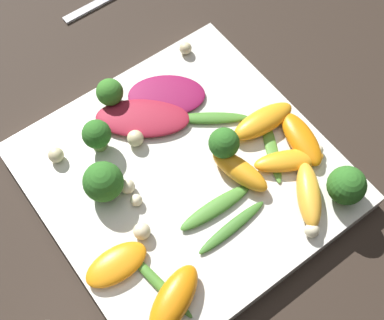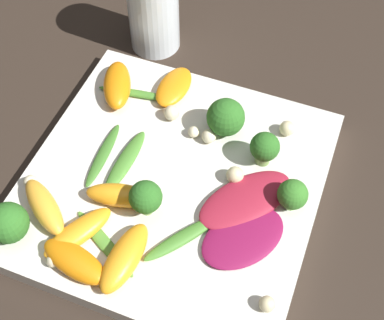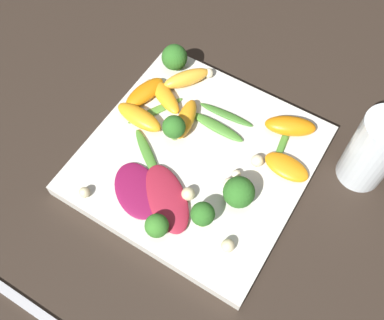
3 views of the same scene
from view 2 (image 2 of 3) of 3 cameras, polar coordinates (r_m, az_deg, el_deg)
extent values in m
plane|color=#2D231C|center=(0.56, -2.00, -3.21)|extent=(2.40, 2.40, 0.00)
cube|color=silver|center=(0.55, -2.04, -2.63)|extent=(0.29, 0.29, 0.02)
cylinder|color=white|center=(0.67, -4.17, 16.12)|extent=(0.06, 0.06, 0.12)
ellipsoid|color=maroon|center=(0.53, 5.81, -4.05)|extent=(0.10, 0.11, 0.01)
ellipsoid|color=maroon|center=(0.51, 5.45, -8.18)|extent=(0.10, 0.10, 0.01)
ellipsoid|color=orange|center=(0.61, -8.00, 7.93)|extent=(0.06, 0.08, 0.02)
ellipsoid|color=orange|center=(0.50, -12.41, -10.51)|extent=(0.07, 0.04, 0.02)
ellipsoid|color=#FCAD33|center=(0.53, -15.47, -4.82)|extent=(0.07, 0.06, 0.02)
ellipsoid|color=orange|center=(0.49, -7.23, -10.31)|extent=(0.03, 0.08, 0.02)
ellipsoid|color=orange|center=(0.61, -1.94, 7.82)|extent=(0.04, 0.06, 0.01)
ellipsoid|color=orange|center=(0.52, -7.65, -3.76)|extent=(0.07, 0.04, 0.02)
ellipsoid|color=orange|center=(0.51, -12.06, -7.56)|extent=(0.06, 0.08, 0.02)
cylinder|color=#7A9E51|center=(0.53, -18.58, -7.21)|extent=(0.01, 0.01, 0.01)
sphere|color=#2D6B23|center=(0.52, -19.06, -6.36)|extent=(0.04, 0.04, 0.04)
cylinder|color=#7A9E51|center=(0.55, 7.59, 0.41)|extent=(0.02, 0.02, 0.02)
sphere|color=#2D6B23|center=(0.54, 7.78, 1.42)|extent=(0.03, 0.03, 0.03)
cylinder|color=#7A9E51|center=(0.52, -4.84, -4.95)|extent=(0.01, 0.01, 0.02)
sphere|color=#2D6B23|center=(0.50, -4.98, -3.95)|extent=(0.03, 0.03, 0.03)
cylinder|color=#7A9E51|center=(0.57, 3.53, 3.49)|extent=(0.01, 0.01, 0.01)
sphere|color=#2D6B23|center=(0.56, 3.61, 4.57)|extent=(0.04, 0.04, 0.04)
cylinder|color=#84AD5B|center=(0.53, 10.46, -4.39)|extent=(0.01, 0.01, 0.01)
sphere|color=#387A28|center=(0.52, 10.68, -3.63)|extent=(0.03, 0.03, 0.03)
ellipsoid|color=#47842D|center=(0.55, -7.04, 0.03)|extent=(0.02, 0.08, 0.01)
ellipsoid|color=#518E33|center=(0.51, -9.31, -8.75)|extent=(0.08, 0.05, 0.00)
ellipsoid|color=#47842D|center=(0.61, -5.79, 7.04)|extent=(0.09, 0.02, 0.01)
ellipsoid|color=#3D7528|center=(0.56, -9.62, 0.31)|extent=(0.02, 0.08, 0.01)
ellipsoid|color=#47842D|center=(0.50, -1.00, -8.28)|extent=(0.06, 0.08, 0.01)
sphere|color=beige|center=(0.48, 8.01, -14.97)|extent=(0.01, 0.01, 0.01)
sphere|color=beige|center=(0.55, -16.83, -2.28)|extent=(0.01, 0.01, 0.01)
sphere|color=beige|center=(0.58, 10.12, 3.34)|extent=(0.02, 0.02, 0.02)
sphere|color=beige|center=(0.54, 4.60, -1.61)|extent=(0.02, 0.02, 0.02)
sphere|color=beige|center=(0.51, -14.61, -10.36)|extent=(0.01, 0.01, 0.01)
sphere|color=beige|center=(0.56, 1.82, 2.55)|extent=(0.02, 0.02, 0.02)
sphere|color=beige|center=(0.57, 0.44, 2.95)|extent=(0.01, 0.01, 0.01)
sphere|color=beige|center=(0.58, -2.18, 5.05)|extent=(0.02, 0.02, 0.02)
camera|label=1|loc=(0.53, -31.89, 55.11)|focal=50.00mm
camera|label=3|loc=(0.45, 64.43, 46.34)|focal=42.00mm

